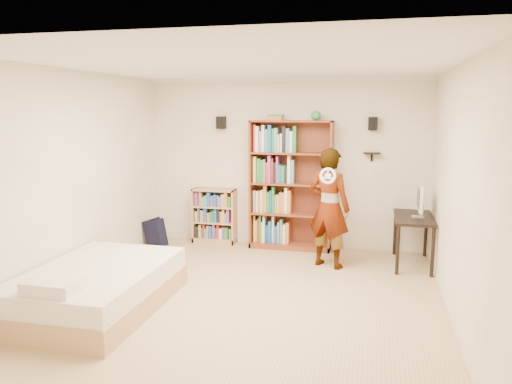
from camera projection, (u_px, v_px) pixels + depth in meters
ground at (248, 300)px, 5.87m from camera, size 4.50×5.00×0.01m
room_shell at (247, 150)px, 5.58m from camera, size 4.52×5.02×2.71m
crown_molding at (247, 67)px, 5.43m from camera, size 4.50×5.00×0.06m
speaker_left at (221, 123)px, 8.08m from camera, size 0.14×0.12×0.20m
speaker_right at (373, 124)px, 7.53m from camera, size 0.14×0.12×0.20m
wall_shelf at (372, 153)px, 7.62m from camera, size 0.25×0.16×0.02m
tall_bookshelf at (291, 185)px, 7.89m from camera, size 1.29×0.38×2.04m
low_bookshelf at (214, 216)px, 8.33m from camera, size 0.72×0.27×0.90m
computer_desk at (413, 241)px, 7.13m from camera, size 0.52×1.05×0.72m
imac at (419, 201)px, 6.96m from camera, size 0.12×0.46×0.46m
daybed at (97, 283)px, 5.55m from camera, size 1.33×2.04×0.60m
person at (329, 208)px, 6.99m from camera, size 0.73×0.61×1.70m
wii_wheel at (328, 176)px, 6.60m from camera, size 0.22×0.08×0.23m
navy_bag at (155, 233)px, 8.09m from camera, size 0.39×0.30×0.47m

